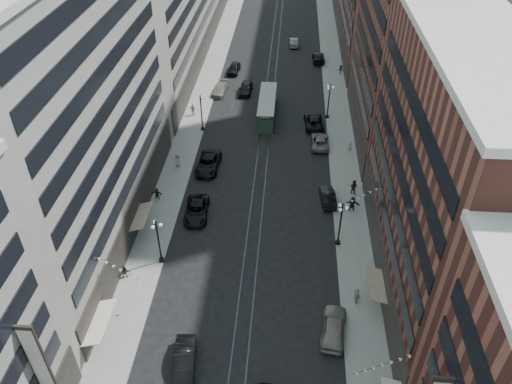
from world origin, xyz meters
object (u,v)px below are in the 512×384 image
(streetcar, at_px, (267,108))
(car_extra_0, at_px, (314,121))
(pedestrian_5, at_px, (157,194))
(pedestrian_extra_1, at_px, (352,204))
(car_13, at_px, (246,88))
(car_2, at_px, (197,210))
(car_8, at_px, (220,89))
(lamppost_sw_mid, at_px, (201,112))
(pedestrian_8, at_px, (350,146))
(car_5, at_px, (185,360))
(pedestrian_extra_0, at_px, (178,160))
(pedestrian_2, at_px, (125,272))
(pedestrian_4, at_px, (357,296))
(car_4, at_px, (334,327))
(pedestrian_9, at_px, (341,70))
(car_9, at_px, (234,68))
(lamppost_se_far, at_px, (340,223))
(car_14, at_px, (294,42))
(pedestrian_7, at_px, (354,187))
(car_10, at_px, (328,197))
(car_12, at_px, (318,57))
(lamppost_se_mid, at_px, (329,100))
(car_7, at_px, (208,163))
(car_11, at_px, (320,141))
(lamppost_sw_far, at_px, (158,240))
(pedestrian_6, at_px, (193,110))

(streetcar, relative_size, car_extra_0, 1.95)
(pedestrian_5, bearing_deg, pedestrian_extra_1, 4.83)
(car_13, bearing_deg, car_extra_0, -39.50)
(car_2, height_order, car_8, car_2)
(lamppost_sw_mid, bearing_deg, pedestrian_8, -11.70)
(car_5, distance_m, pedestrian_extra_0, 30.06)
(pedestrian_2, relative_size, pedestrian_4, 0.80)
(car_4, xyz_separation_m, pedestrian_9, (4.04, 55.63, 0.11))
(car_8, relative_size, car_9, 1.09)
(car_5, bearing_deg, lamppost_se_far, 42.96)
(car_14, height_order, pedestrian_extra_1, pedestrian_extra_1)
(pedestrian_5, bearing_deg, car_extra_0, 51.29)
(car_8, xyz_separation_m, pedestrian_7, (19.78, -26.06, 0.37))
(car_10, distance_m, car_12, 42.40)
(pedestrian_extra_1, bearing_deg, car_12, 98.78)
(streetcar, bearing_deg, car_10, -67.76)
(car_8, height_order, car_13, car_13)
(car_10, relative_size, pedestrian_9, 2.66)
(pedestrian_7, height_order, pedestrian_extra_0, pedestrian_7)
(car_5, xyz_separation_m, car_9, (-2.30, 59.58, -0.00))
(lamppost_sw_mid, xyz_separation_m, streetcar, (9.20, 4.95, -1.67))
(streetcar, relative_size, car_9, 2.36)
(lamppost_se_mid, height_order, car_7, lamppost_se_mid)
(lamppost_se_mid, xyz_separation_m, car_11, (-1.35, -7.95, -2.38))
(lamppost_sw_far, xyz_separation_m, car_11, (17.05, 24.05, -2.38))
(car_12, height_order, pedestrian_7, pedestrian_7)
(car_4, distance_m, pedestrian_5, 27.03)
(pedestrian_4, distance_m, car_10, 15.65)
(lamppost_se_mid, xyz_separation_m, car_4, (-1.07, -39.67, -2.21))
(pedestrian_6, bearing_deg, lamppost_sw_mid, 121.60)
(lamppost_se_mid, relative_size, car_5, 1.13)
(pedestrian_2, distance_m, car_14, 65.72)
(lamppost_se_far, bearing_deg, car_10, 96.16)
(car_11, bearing_deg, car_9, -57.50)
(lamppost_sw_far, relative_size, car_12, 1.04)
(streetcar, bearing_deg, pedestrian_5, -119.11)
(car_10, bearing_deg, pedestrian_6, -51.25)
(car_10, xyz_separation_m, car_13, (-12.37, 28.22, 0.10))
(car_8, height_order, pedestrian_8, pedestrian_8)
(car_12, height_order, car_extra_0, car_extra_0)
(pedestrian_extra_1, bearing_deg, pedestrian_5, -176.10)
(pedestrian_2, height_order, car_8, pedestrian_2)
(pedestrian_4, bearing_deg, car_2, 36.09)
(lamppost_sw_far, xyz_separation_m, car_10, (17.60, 11.42, -2.36))
(car_10, relative_size, pedestrian_5, 3.00)
(pedestrian_8, height_order, car_extra_0, pedestrian_8)
(car_13, distance_m, pedestrian_7, 30.71)
(car_7, distance_m, car_13, 22.55)
(lamppost_sw_mid, height_order, car_extra_0, lamppost_sw_mid)
(car_9, xyz_separation_m, pedestrian_8, (18.62, -25.00, 0.22))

